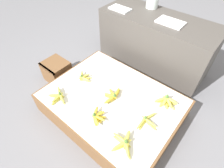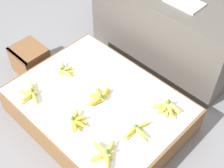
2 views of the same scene
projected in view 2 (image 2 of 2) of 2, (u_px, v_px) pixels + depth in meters
name	position (u px, v px, depth m)	size (l,w,h in m)	color
ground_plane	(99.00, 119.00, 2.56)	(10.00, 10.00, 0.00)	slate
display_platform	(99.00, 110.00, 2.47)	(1.30, 0.99, 0.26)	brown
back_vendor_table	(167.00, 27.00, 2.84)	(1.39, 0.56, 0.68)	#4C4742
wooden_crate	(30.00, 60.00, 2.85)	(0.29, 0.26, 0.26)	brown
banana_bunch_front_left	(31.00, 93.00, 2.38)	(0.22, 0.20, 0.09)	gold
banana_bunch_front_midleft	(76.00, 121.00, 2.20)	(0.17, 0.16, 0.09)	gold
banana_bunch_front_midright	(105.00, 154.00, 2.02)	(0.24, 0.24, 0.10)	gold
banana_bunch_middle_left	(64.00, 70.00, 2.55)	(0.19, 0.14, 0.08)	#DBCC4C
banana_bunch_middle_midleft	(99.00, 96.00, 2.35)	(0.15, 0.26, 0.10)	gold
banana_bunch_middle_midright	(137.00, 130.00, 2.15)	(0.17, 0.25, 0.08)	gold
banana_bunch_back_midright	(167.00, 107.00, 2.28)	(0.21, 0.16, 0.11)	#DBCC4C
foam_tray_white	(184.00, 2.00, 2.49)	(0.29, 0.19, 0.02)	white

